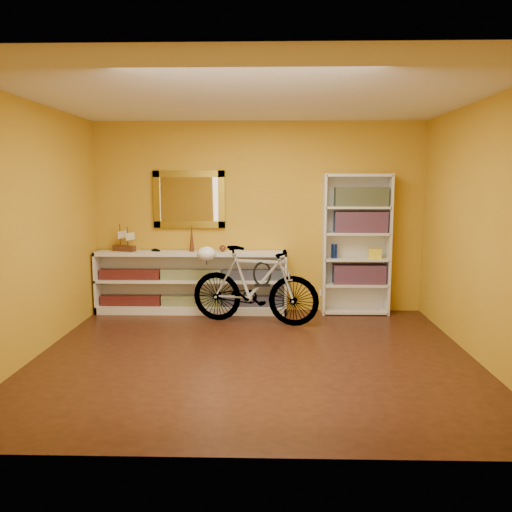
{
  "coord_description": "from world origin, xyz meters",
  "views": [
    {
      "loc": [
        0.15,
        -5.19,
        1.79
      ],
      "look_at": [
        0.0,
        0.7,
        0.95
      ],
      "focal_mm": 36.67,
      "sensor_mm": 36.0,
      "label": 1
    }
  ],
  "objects_px": {
    "bookcase": "(356,244)",
    "bicycle": "(255,285)",
    "console_unit": "(191,282)",
    "helmet": "(206,254)"
  },
  "relations": [
    {
      "from": "bookcase",
      "to": "bicycle",
      "type": "relative_size",
      "value": 1.13
    },
    {
      "from": "bookcase",
      "to": "bicycle",
      "type": "xyz_separation_m",
      "value": [
        -1.36,
        -0.55,
        -0.46
      ]
    },
    {
      "from": "console_unit",
      "to": "bookcase",
      "type": "bearing_deg",
      "value": 0.64
    },
    {
      "from": "console_unit",
      "to": "helmet",
      "type": "bearing_deg",
      "value": -55.5
    },
    {
      "from": "console_unit",
      "to": "bicycle",
      "type": "height_order",
      "value": "bicycle"
    },
    {
      "from": "console_unit",
      "to": "bicycle",
      "type": "distance_m",
      "value": 1.03
    },
    {
      "from": "console_unit",
      "to": "helmet",
      "type": "distance_m",
      "value": 0.64
    },
    {
      "from": "console_unit",
      "to": "helmet",
      "type": "xyz_separation_m",
      "value": [
        0.26,
        -0.37,
        0.45
      ]
    },
    {
      "from": "bookcase",
      "to": "bicycle",
      "type": "bearing_deg",
      "value": -157.85
    },
    {
      "from": "bicycle",
      "to": "console_unit",
      "type": "bearing_deg",
      "value": 72.94
    }
  ]
}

